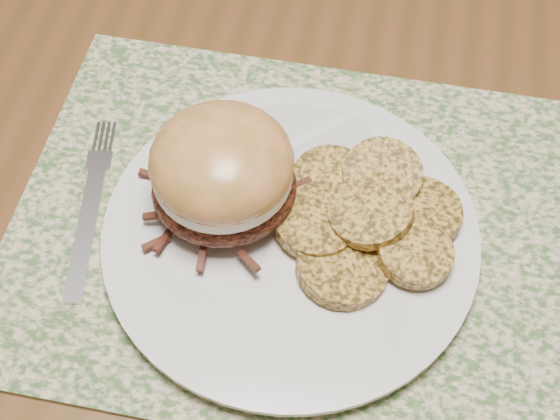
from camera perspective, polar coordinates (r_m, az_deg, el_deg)
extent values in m
plane|color=brown|center=(1.35, -9.31, -13.02)|extent=(3.50, 3.50, 0.00)
cube|color=brown|center=(0.73, -17.22, 7.49)|extent=(1.50, 0.90, 0.04)
cube|color=#3F6031|center=(0.59, 2.25, -1.43)|extent=(0.45, 0.33, 0.00)
cylinder|color=silver|center=(0.58, 0.78, -1.85)|extent=(0.26, 0.26, 0.02)
ellipsoid|color=black|center=(0.56, -4.11, 1.70)|extent=(0.13, 0.13, 0.04)
cylinder|color=beige|center=(0.55, -4.23, 2.91)|extent=(0.13, 0.13, 0.01)
ellipsoid|color=#BA733D|center=(0.54, -4.30, 3.58)|extent=(0.13, 0.13, 0.06)
cylinder|color=#BB8837|center=(0.59, 3.78, 2.10)|extent=(0.07, 0.07, 0.01)
cylinder|color=#BB8837|center=(0.59, 7.50, 2.60)|extent=(0.08, 0.08, 0.02)
cylinder|color=#BB8837|center=(0.58, 9.97, -0.19)|extent=(0.07, 0.07, 0.02)
cylinder|color=#BB8837|center=(0.56, 2.57, -1.02)|extent=(0.06, 0.06, 0.02)
cylinder|color=#BB8837|center=(0.56, 6.66, -0.02)|extent=(0.09, 0.09, 0.03)
cylinder|color=#BB8837|center=(0.55, 9.90, -3.14)|extent=(0.05, 0.05, 0.01)
cylinder|color=#BB8837|center=(0.55, 4.57, -4.20)|extent=(0.09, 0.09, 0.02)
cube|color=#B8B8BF|center=(0.60, -14.03, -1.65)|extent=(0.03, 0.12, 0.00)
cube|color=#B8B8BF|center=(0.64, -13.08, 3.51)|extent=(0.02, 0.02, 0.00)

